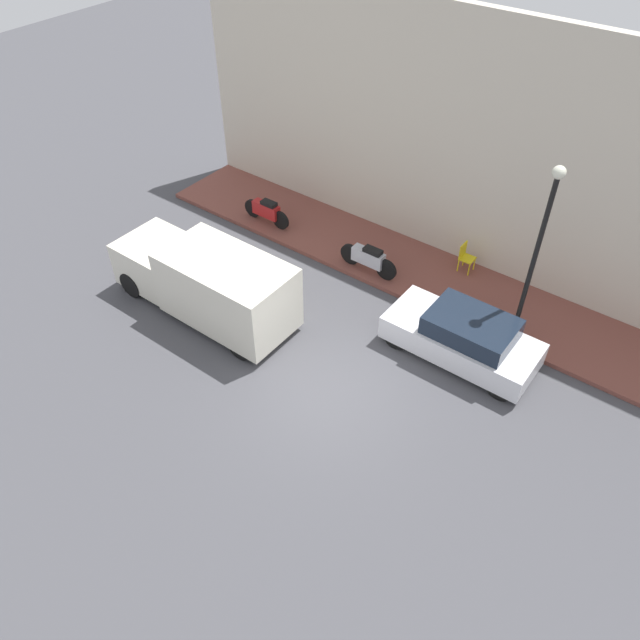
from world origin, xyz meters
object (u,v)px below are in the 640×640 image
(scooter_silver, at_px, (369,258))
(motorcycle_red, at_px, (267,211))
(parked_car, at_px, (463,337))
(streetlamp, at_px, (540,240))
(cafe_chair, at_px, (465,256))
(delivery_van, at_px, (205,281))

(scooter_silver, xyz_separation_m, motorcycle_red, (0.18, 4.02, -0.02))
(parked_car, height_order, streetlamp, streetlamp)
(motorcycle_red, distance_m, cafe_chair, 6.41)
(parked_car, distance_m, streetlamp, 2.95)
(delivery_van, relative_size, motorcycle_red, 3.01)
(parked_car, xyz_separation_m, cafe_chair, (3.13, 1.54, -0.02))
(parked_car, distance_m, scooter_silver, 3.99)
(scooter_silver, height_order, streetlamp, streetlamp)
(delivery_van, distance_m, cafe_chair, 7.44)
(motorcycle_red, relative_size, streetlamp, 0.36)
(parked_car, bearing_deg, cafe_chair, 26.23)
(delivery_van, xyz_separation_m, scooter_silver, (3.94, -2.59, -0.45))
(scooter_silver, bearing_deg, streetlamp, -90.40)
(parked_car, bearing_deg, streetlamp, -30.76)
(scooter_silver, xyz_separation_m, streetlamp, (-0.03, -4.54, 2.56))
(scooter_silver, relative_size, streetlamp, 0.39)
(parked_car, xyz_separation_m, delivery_van, (-2.55, 6.33, 0.38))
(parked_car, relative_size, motorcycle_red, 2.15)
(motorcycle_red, height_order, cafe_chair, cafe_chair)
(scooter_silver, height_order, cafe_chair, cafe_chair)
(parked_car, relative_size, delivery_van, 0.71)
(delivery_van, height_order, streetlamp, streetlamp)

